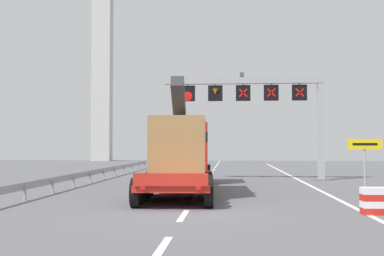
% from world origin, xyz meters
% --- Properties ---
extents(ground, '(112.00, 112.00, 0.00)m').
position_xyz_m(ground, '(0.00, 0.00, 0.00)').
color(ground, '#5B5B60').
extents(lane_markings, '(0.20, 62.11, 0.01)m').
position_xyz_m(lane_markings, '(0.12, 23.75, 0.01)').
color(lane_markings, silver).
rests_on(lane_markings, ground).
extents(edge_line_right, '(0.20, 63.00, 0.01)m').
position_xyz_m(edge_line_right, '(6.20, 12.00, 0.01)').
color(edge_line_right, silver).
rests_on(edge_line_right, ground).
extents(overhead_lane_gantry, '(10.86, 0.90, 7.19)m').
position_xyz_m(overhead_lane_gantry, '(3.83, 15.50, 5.54)').
color(overhead_lane_gantry, '#9EA0A5').
rests_on(overhead_lane_gantry, ground).
extents(heavy_haul_truck_red, '(3.58, 14.15, 5.30)m').
position_xyz_m(heavy_haul_truck_red, '(-0.81, 8.26, 1.99)').
color(heavy_haul_truck_red, red).
rests_on(heavy_haul_truck_red, ground).
extents(exit_sign_yellow, '(1.74, 0.15, 2.62)m').
position_xyz_m(exit_sign_yellow, '(8.60, 8.74, 2.03)').
color(exit_sign_yellow, '#9EA0A5').
rests_on(exit_sign_yellow, ground).
extents(crash_barrier_striped, '(1.03, 0.56, 0.90)m').
position_xyz_m(crash_barrier_striped, '(6.51, -0.25, 0.45)').
color(crash_barrier_striped, red).
rests_on(crash_barrier_striped, ground).
extents(guardrail_left, '(0.13, 34.14, 0.76)m').
position_xyz_m(guardrail_left, '(-6.91, 15.07, 0.56)').
color(guardrail_left, '#999EA3').
rests_on(guardrail_left, ground).
extents(bridge_pylon_distant, '(9.00, 2.00, 41.23)m').
position_xyz_m(bridge_pylon_distant, '(-17.51, 53.77, 21.01)').
color(bridge_pylon_distant, '#B7B7B2').
rests_on(bridge_pylon_distant, ground).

